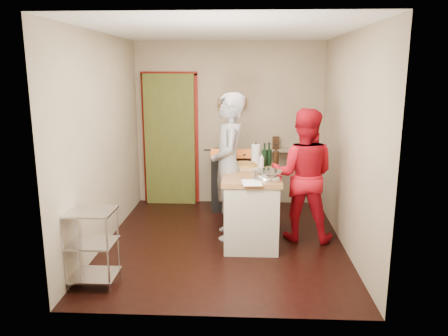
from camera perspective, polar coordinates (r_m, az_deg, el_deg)
The scene contains 10 objects.
floor at distance 5.69m, azimuth -0.01°, elevation -9.58°, with size 3.50×3.50×0.00m, color black.
back_wall at distance 7.17m, azimuth -4.46°, elevation 4.44°, with size 3.00×0.44×2.60m.
left_wall at distance 5.61m, azimuth -15.55°, elevation 3.46°, with size 0.04×3.50×2.60m, color tan.
right_wall at distance 5.47m, azimuth 15.91°, elevation 3.21°, with size 0.04×3.50×2.60m, color tan.
ceiling at distance 5.28m, azimuth -0.02°, elevation 17.64°, with size 3.00×3.50×0.02m, color white.
stove at distance 6.90m, azimuth 0.96°, elevation -1.63°, with size 0.60×0.63×1.00m.
wire_shelving at distance 4.66m, azimuth -16.91°, elevation -9.47°, with size 0.48×0.40×0.80m.
island at distance 5.61m, azimuth 3.59°, elevation -4.74°, with size 0.72×1.29×1.21m.
person_stripe at distance 5.60m, azimuth 0.60°, elevation 0.17°, with size 0.69×0.45×1.88m, color #A8A7AC.
person_red at distance 5.63m, azimuth 10.29°, elevation -0.93°, with size 0.82×0.64×1.69m, color #B10B19.
Camera 1 is at (0.25, -5.26, 2.15)m, focal length 35.00 mm.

